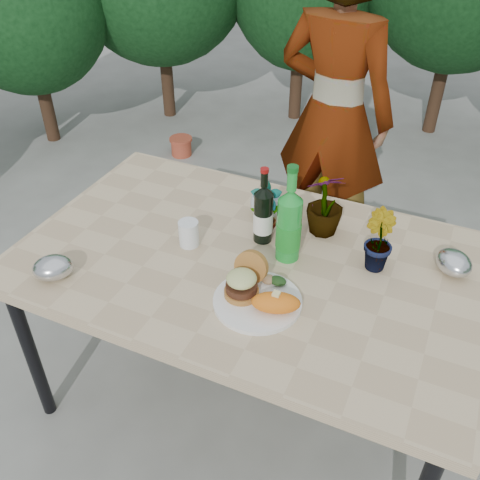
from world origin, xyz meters
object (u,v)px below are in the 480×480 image
at_px(patio_table, 249,270).
at_px(dinner_plate, 257,301).
at_px(person, 334,116).
at_px(wine_bottle, 263,215).

relative_size(patio_table, dinner_plate, 5.71).
distance_m(dinner_plate, person, 1.32).
relative_size(dinner_plate, wine_bottle, 0.96).
relative_size(patio_table, wine_bottle, 5.47).
height_order(patio_table, dinner_plate, dinner_plate).
relative_size(patio_table, person, 0.97).
xyz_separation_m(patio_table, dinner_plate, (0.11, -0.20, 0.06)).
relative_size(dinner_plate, person, 0.17).
height_order(dinner_plate, wine_bottle, wine_bottle).
xyz_separation_m(patio_table, person, (-0.03, 1.11, 0.13)).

